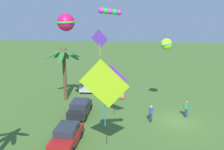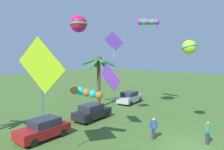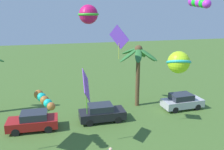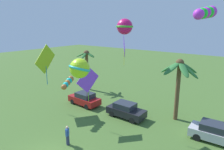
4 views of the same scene
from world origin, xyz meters
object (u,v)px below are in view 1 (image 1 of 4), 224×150
(kite_tube_1, at_px, (110,96))
(kite_ball_2, at_px, (66,22))
(parked_car_1, at_px, (67,136))
(kite_ball_7, at_px, (166,44))
(kite_tube_4, at_px, (109,11))
(palm_tree_1, at_px, (64,59))
(parked_car_2, at_px, (80,108))
(spectator_0, at_px, (151,114))
(kite_diamond_0, at_px, (114,77))
(spectator_1, at_px, (186,109))
(kite_diamond_3, at_px, (100,39))
(parked_car_0, at_px, (88,84))
(kite_diamond_6, at_px, (105,85))

(kite_tube_1, height_order, kite_ball_2, kite_ball_2)
(parked_car_1, relative_size, kite_ball_7, 2.57)
(kite_tube_4, bearing_deg, parked_car_1, 171.56)
(palm_tree_1, distance_m, parked_car_2, 6.32)
(spectator_0, bearing_deg, kite_tube_1, 137.35)
(kite_tube_1, distance_m, kite_tube_4, 13.22)
(spectator_0, relative_size, kite_ball_7, 1.03)
(spectator_0, xyz_separation_m, kite_tube_1, (-3.63, 3.35, 2.86))
(parked_car_1, distance_m, kite_diamond_0, 6.23)
(parked_car_1, distance_m, spectator_0, 8.08)
(spectator_1, relative_size, kite_diamond_3, 0.64)
(parked_car_0, distance_m, parked_car_2, 8.11)
(kite_tube_4, xyz_separation_m, kite_diamond_6, (-15.00, -1.35, -4.27))
(kite_ball_2, distance_m, kite_diamond_6, 8.94)
(kite_tube_1, bearing_deg, parked_car_1, 108.44)
(spectator_0, height_order, kite_ball_7, kite_ball_7)
(parked_car_1, xyz_separation_m, kite_ball_7, (7.87, -7.99, 6.02))
(kite_diamond_0, distance_m, kite_diamond_6, 6.28)
(kite_diamond_3, bearing_deg, palm_tree_1, 54.07)
(kite_diamond_3, bearing_deg, kite_ball_2, 123.64)
(parked_car_2, height_order, kite_diamond_3, kite_diamond_3)
(parked_car_2, height_order, kite_tube_4, kite_tube_4)
(parked_car_0, distance_m, parked_car_1, 13.73)
(spectator_1, relative_size, kite_ball_7, 1.03)
(kite_ball_2, xyz_separation_m, kite_diamond_6, (-7.10, -4.24, -3.39))
(spectator_1, height_order, kite_ball_7, kite_ball_7)
(kite_diamond_3, bearing_deg, kite_tube_1, -164.11)
(kite_ball_2, bearing_deg, kite_ball_7, -71.13)
(palm_tree_1, height_order, kite_diamond_0, palm_tree_1)
(kite_tube_4, bearing_deg, spectator_1, -129.18)
(palm_tree_1, xyz_separation_m, kite_diamond_0, (-5.96, -6.10, -0.31))
(palm_tree_1, bearing_deg, spectator_0, -118.56)
(kite_ball_2, relative_size, kite_diamond_3, 0.68)
(parked_car_2, bearing_deg, kite_diamond_3, -63.13)
(kite_ball_7, bearing_deg, palm_tree_1, 79.79)
(kite_ball_2, bearing_deg, kite_diamond_6, -149.16)
(kite_ball_2, bearing_deg, kite_diamond_0, -102.36)
(kite_tube_4, relative_size, kite_ball_7, 1.79)
(kite_tube_1, height_order, kite_diamond_3, kite_diamond_3)
(spectator_0, distance_m, spectator_1, 3.68)
(parked_car_2, bearing_deg, palm_tree_1, 31.73)
(parked_car_2, distance_m, kite_diamond_6, 9.89)
(parked_car_1, relative_size, kite_tube_4, 1.44)
(kite_tube_1, bearing_deg, kite_diamond_6, -179.82)
(parked_car_2, bearing_deg, kite_ball_2, 136.36)
(kite_tube_1, height_order, kite_ball_7, kite_ball_7)
(palm_tree_1, relative_size, kite_ball_7, 3.94)
(parked_car_1, bearing_deg, kite_diamond_0, -40.32)
(parked_car_1, height_order, kite_ball_7, kite_ball_7)
(parked_car_0, height_order, kite_ball_7, kite_ball_7)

